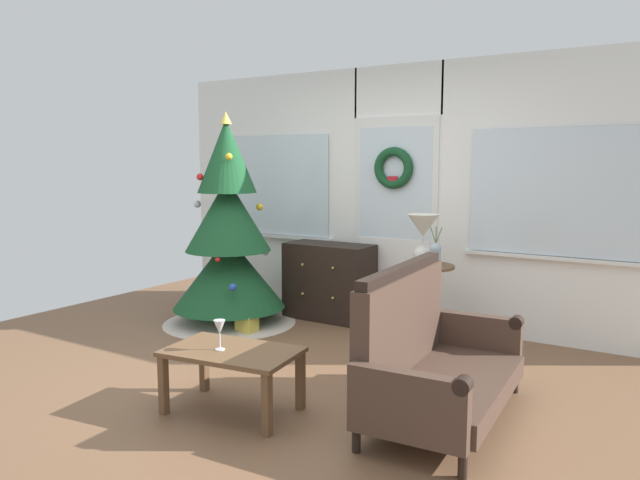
# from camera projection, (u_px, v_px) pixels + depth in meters

# --- Properties ---
(ground_plane) EXTENTS (6.76, 6.76, 0.00)m
(ground_plane) POSITION_uv_depth(u_px,v_px,m) (275.00, 382.00, 4.45)
(ground_plane) COLOR brown
(back_wall_with_door) EXTENTS (5.20, 0.19, 2.55)m
(back_wall_with_door) POSITION_uv_depth(u_px,v_px,m) (397.00, 195.00, 6.04)
(back_wall_with_door) COLOR white
(back_wall_with_door) RESTS_ON ground
(christmas_tree) EXTENTS (1.33, 1.33, 2.09)m
(christmas_tree) POSITION_uv_depth(u_px,v_px,m) (228.00, 245.00, 6.02)
(christmas_tree) COLOR #4C331E
(christmas_tree) RESTS_ON ground
(dresser_cabinet) EXTENTS (0.91, 0.45, 0.78)m
(dresser_cabinet) POSITION_uv_depth(u_px,v_px,m) (329.00, 281.00, 6.23)
(dresser_cabinet) COLOR black
(dresser_cabinet) RESTS_ON ground
(settee_sofa) EXTENTS (0.79, 1.49, 0.96)m
(settee_sofa) POSITION_uv_depth(u_px,v_px,m) (429.00, 358.00, 3.83)
(settee_sofa) COLOR black
(settee_sofa) RESTS_ON ground
(side_table) EXTENTS (0.50, 0.48, 0.71)m
(side_table) POSITION_uv_depth(u_px,v_px,m) (426.00, 288.00, 5.34)
(side_table) COLOR brown
(side_table) RESTS_ON ground
(table_lamp) EXTENTS (0.28, 0.28, 0.44)m
(table_lamp) POSITION_uv_depth(u_px,v_px,m) (423.00, 232.00, 5.34)
(table_lamp) COLOR silver
(table_lamp) RESTS_ON side_table
(flower_vase) EXTENTS (0.11, 0.10, 0.35)m
(flower_vase) POSITION_uv_depth(u_px,v_px,m) (436.00, 254.00, 5.19)
(flower_vase) COLOR #99ADBC
(flower_vase) RESTS_ON side_table
(coffee_table) EXTENTS (0.90, 0.62, 0.41)m
(coffee_table) POSITION_uv_depth(u_px,v_px,m) (232.00, 359.00, 3.90)
(coffee_table) COLOR brown
(coffee_table) RESTS_ON ground
(wine_glass) EXTENTS (0.08, 0.08, 0.20)m
(wine_glass) POSITION_uv_depth(u_px,v_px,m) (220.00, 328.00, 3.87)
(wine_glass) COLOR silver
(wine_glass) RESTS_ON coffee_table
(gift_box) EXTENTS (0.17, 0.15, 0.17)m
(gift_box) POSITION_uv_depth(u_px,v_px,m) (247.00, 324.00, 5.72)
(gift_box) COLOR #D8C64C
(gift_box) RESTS_ON ground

